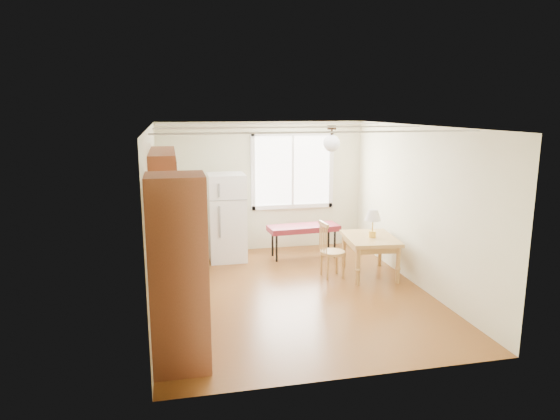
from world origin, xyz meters
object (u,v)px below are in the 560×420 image
object	(u,v)px
refrigerator	(227,217)
chair	(328,246)
bench	(304,229)
dining_table	(370,243)

from	to	relation	value
refrigerator	chair	world-z (taller)	refrigerator
bench	chair	distance (m)	1.19
refrigerator	chair	size ratio (longest dim) A/B	1.73
bench	chair	bearing A→B (deg)	-89.78
bench	dining_table	xyz separation A→B (m)	(0.81, -1.23, 0.02)
refrigerator	bench	size ratio (longest dim) A/B	1.18
dining_table	chair	size ratio (longest dim) A/B	1.23
dining_table	chair	world-z (taller)	chair
bench	chair	size ratio (longest dim) A/B	1.46
bench	dining_table	world-z (taller)	dining_table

